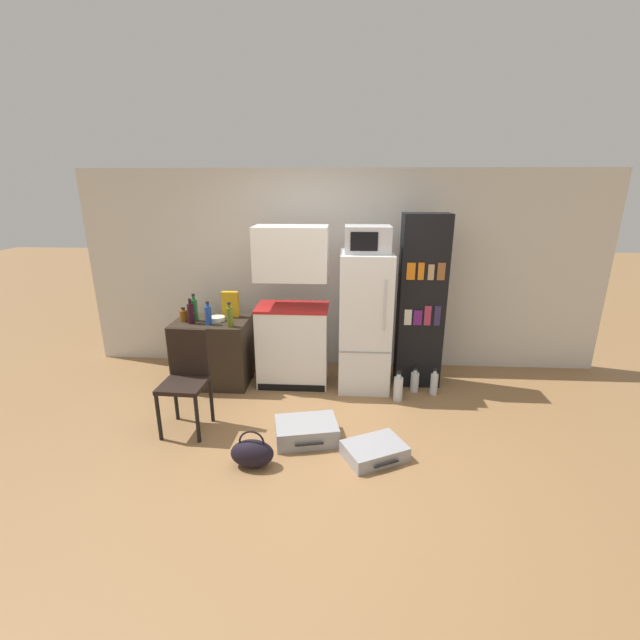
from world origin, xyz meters
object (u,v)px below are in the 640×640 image
Objects in this scene: bookshelf at (421,302)px; water_bottle_back at (434,383)px; bottle_amber_beer at (184,315)px; water_bottle_front at (398,388)px; refrigerator at (365,322)px; cereal_box at (230,304)px; bottle_olive_oil at (230,316)px; suitcase_small_flat at (375,451)px; suitcase_large_flat at (306,431)px; bottle_green_tall at (195,309)px; side_table at (213,352)px; bottle_blue_soda at (208,315)px; bowl at (217,319)px; chair at (186,371)px; microwave at (368,239)px; kitchen_hutch at (293,315)px; water_bottle_middle at (415,381)px; handbag at (252,453)px; bottle_wine_dark at (191,313)px.

bookshelf is 6.31× the size of water_bottle_back.
bottle_amber_beer is 2.53m from water_bottle_front.
refrigerator is 5.18× the size of cereal_box.
bottle_olive_oil reaches higher than suitcase_small_flat.
bottle_olive_oil is 2.09m from suitcase_small_flat.
water_bottle_back is (2.83, -0.13, -0.70)m from bottle_amber_beer.
suitcase_large_flat reaches higher than suitcase_small_flat.
side_table is at bearing 4.71° from bottle_green_tall.
refrigerator is at bearing 4.97° from bottle_blue_soda.
chair is at bearing -91.54° from bowl.
bottle_blue_soda is at bearing 127.18° from suitcase_large_flat.
microwave is 0.79× the size of suitcase_small_flat.
refrigerator is 8.88× the size of bowl.
side_table is at bearing -176.72° from kitchen_hutch.
cereal_box is 0.97× the size of water_bottle_back.
suitcase_small_flat is 1.79× the size of water_bottle_front.
suitcase_small_flat is (1.62, -1.55, -0.85)m from cereal_box.
bottle_amber_beer is 0.91× the size of bowl.
kitchen_hutch is at bearing 11.87° from bottle_blue_soda.
bottle_blue_soda is (-1.73, -0.15, 0.10)m from refrigerator.
bottle_amber_beer reaches higher than water_bottle_back.
cereal_box is 2.30m from water_bottle_middle.
handbag is (0.96, -1.55, -0.77)m from bottle_green_tall.
cereal_box is 0.48× the size of suitcase_large_flat.
bottle_green_tall is (-0.17, -0.01, 0.51)m from side_table.
bottle_green_tall is at bearing 177.96° from water_bottle_middle.
suitcase_small_flat is at bearing -37.71° from bottle_olive_oil.
bottle_green_tall is (-0.46, 0.19, 0.02)m from bottle_olive_oil.
handbag is (0.76, -1.42, -0.75)m from bottle_blue_soda.
bookshelf reaches higher than bowl.
refrigerator is 2.05m from bottle_amber_beer.
bottle_amber_beer is at bearing -178.67° from microwave.
bottle_amber_beer is 0.38m from bowl.
bottle_green_tall reaches higher than water_bottle_middle.
bottle_blue_soda is 2.32m from suitcase_small_flat.
microwave is 3.00× the size of bottle_amber_beer.
microwave is 0.50× the size of chair.
handbag reaches higher than water_bottle_back.
refrigerator is 1.03m from water_bottle_back.
water_bottle_front is at bearing -4.08° from bottle_olive_oil.
side_table is 1.37× the size of suitcase_small_flat.
kitchen_hutch reaches higher than water_bottle_back.
water_bottle_back reaches higher than water_bottle_middle.
refrigerator reaches higher than bottle_blue_soda.
water_bottle_middle is at bearing 0.14° from bottle_wine_dark.
water_bottle_back is (2.51, -0.03, -0.74)m from bottle_blue_soda.
bookshelf reaches higher than bottle_olive_oil.
suitcase_small_flat is at bearing -32.51° from bottle_amber_beer.
side_table is 0.99m from chair.
bottle_green_tall is at bearing 84.59° from bottle_wine_dark.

